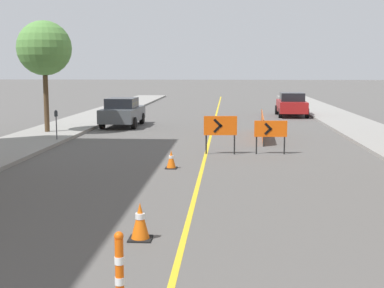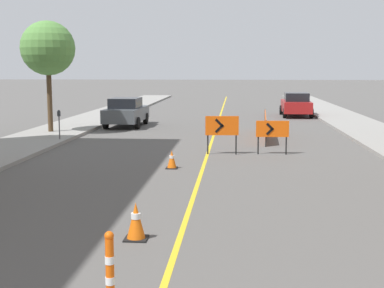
{
  "view_description": "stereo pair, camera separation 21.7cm",
  "coord_description": "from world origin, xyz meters",
  "px_view_note": "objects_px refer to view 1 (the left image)",
  "views": [
    {
      "loc": [
        0.82,
        1.44,
        3.22
      ],
      "look_at": [
        -0.23,
        16.99,
        1.0
      ],
      "focal_mm": 50.0,
      "sensor_mm": 36.0,
      "label": 1
    },
    {
      "loc": [
        1.03,
        1.45,
        3.22
      ],
      "look_at": [
        -0.23,
        16.99,
        1.0
      ],
      "focal_mm": 50.0,
      "sensor_mm": 36.0,
      "label": 2
    }
  ],
  "objects_px": {
    "traffic_cone_third": "(171,160)",
    "arrow_barricade_secondary": "(271,130)",
    "parked_car_curb_mid": "(292,104)",
    "parking_meter_near_curb": "(56,119)",
    "delineator_post_front": "(120,281)",
    "street_tree_left_near": "(44,49)",
    "arrow_barricade_primary": "(220,127)",
    "parked_car_curb_near": "(123,112)",
    "traffic_cone_second": "(140,221)"
  },
  "relations": [
    {
      "from": "traffic_cone_third",
      "to": "arrow_barricade_secondary",
      "type": "distance_m",
      "value": 4.69
    },
    {
      "from": "parked_car_curb_mid",
      "to": "parking_meter_near_curb",
      "type": "xyz_separation_m",
      "value": [
        -11.69,
        -13.62,
        0.25
      ]
    },
    {
      "from": "delineator_post_front",
      "to": "street_tree_left_near",
      "type": "relative_size",
      "value": 0.22
    },
    {
      "from": "arrow_barricade_secondary",
      "to": "street_tree_left_near",
      "type": "bearing_deg",
      "value": 150.73
    },
    {
      "from": "parked_car_curb_mid",
      "to": "parking_meter_near_curb",
      "type": "distance_m",
      "value": 17.96
    },
    {
      "from": "arrow_barricade_primary",
      "to": "arrow_barricade_secondary",
      "type": "height_order",
      "value": "arrow_barricade_primary"
    },
    {
      "from": "parking_meter_near_curb",
      "to": "street_tree_left_near",
      "type": "distance_m",
      "value": 4.39
    },
    {
      "from": "parked_car_curb_near",
      "to": "arrow_barricade_primary",
      "type": "bearing_deg",
      "value": -58.18
    },
    {
      "from": "arrow_barricade_secondary",
      "to": "street_tree_left_near",
      "type": "height_order",
      "value": "street_tree_left_near"
    },
    {
      "from": "traffic_cone_second",
      "to": "delineator_post_front",
      "type": "xyz_separation_m",
      "value": [
        0.26,
        -3.18,
        0.14
      ]
    },
    {
      "from": "parked_car_curb_near",
      "to": "arrow_barricade_secondary",
      "type": "bearing_deg",
      "value": -49.91
    },
    {
      "from": "arrow_barricade_secondary",
      "to": "parking_meter_near_curb",
      "type": "height_order",
      "value": "parking_meter_near_curb"
    },
    {
      "from": "traffic_cone_second",
      "to": "arrow_barricade_secondary",
      "type": "xyz_separation_m",
      "value": [
        3.24,
        10.37,
        0.56
      ]
    },
    {
      "from": "traffic_cone_third",
      "to": "parking_meter_near_curb",
      "type": "height_order",
      "value": "parking_meter_near_curb"
    },
    {
      "from": "street_tree_left_near",
      "to": "parked_car_curb_near",
      "type": "bearing_deg",
      "value": 52.25
    },
    {
      "from": "parking_meter_near_curb",
      "to": "traffic_cone_second",
      "type": "bearing_deg",
      "value": -65.85
    },
    {
      "from": "arrow_barricade_primary",
      "to": "parked_car_curb_mid",
      "type": "relative_size",
      "value": 0.33
    },
    {
      "from": "traffic_cone_second",
      "to": "arrow_barricade_primary",
      "type": "bearing_deg",
      "value": 82.44
    },
    {
      "from": "traffic_cone_second",
      "to": "arrow_barricade_primary",
      "type": "distance_m",
      "value": 10.33
    },
    {
      "from": "traffic_cone_third",
      "to": "parked_car_curb_mid",
      "type": "height_order",
      "value": "parked_car_curb_mid"
    },
    {
      "from": "traffic_cone_third",
      "to": "delineator_post_front",
      "type": "height_order",
      "value": "delineator_post_front"
    },
    {
      "from": "traffic_cone_second",
      "to": "street_tree_left_near",
      "type": "relative_size",
      "value": 0.13
    },
    {
      "from": "arrow_barricade_primary",
      "to": "street_tree_left_near",
      "type": "distance_m",
      "value": 10.61
    },
    {
      "from": "traffic_cone_third",
      "to": "delineator_post_front",
      "type": "distance_m",
      "value": 10.42
    },
    {
      "from": "parked_car_curb_mid",
      "to": "street_tree_left_near",
      "type": "relative_size",
      "value": 0.82
    },
    {
      "from": "arrow_barricade_secondary",
      "to": "parking_meter_near_curb",
      "type": "distance_m",
      "value": 9.39
    },
    {
      "from": "arrow_barricade_secondary",
      "to": "parked_car_curb_mid",
      "type": "height_order",
      "value": "parked_car_curb_mid"
    },
    {
      "from": "traffic_cone_second",
      "to": "delineator_post_front",
      "type": "relative_size",
      "value": 0.62
    },
    {
      "from": "arrow_barricade_primary",
      "to": "parking_meter_near_curb",
      "type": "relative_size",
      "value": 1.13
    },
    {
      "from": "arrow_barricade_primary",
      "to": "street_tree_left_near",
      "type": "bearing_deg",
      "value": 142.33
    },
    {
      "from": "arrow_barricade_primary",
      "to": "street_tree_left_near",
      "type": "xyz_separation_m",
      "value": [
        -8.53,
        5.5,
        3.11
      ]
    },
    {
      "from": "arrow_barricade_secondary",
      "to": "parked_car_curb_near",
      "type": "distance_m",
      "value": 11.82
    },
    {
      "from": "arrow_barricade_primary",
      "to": "arrow_barricade_secondary",
      "type": "relative_size",
      "value": 1.14
    },
    {
      "from": "arrow_barricade_primary",
      "to": "parked_car_curb_mid",
      "type": "xyz_separation_m",
      "value": [
        4.54,
        16.34,
        -0.23
      ]
    },
    {
      "from": "traffic_cone_second",
      "to": "traffic_cone_third",
      "type": "xyz_separation_m",
      "value": [
        -0.18,
        7.23,
        -0.06
      ]
    },
    {
      "from": "traffic_cone_third",
      "to": "parked_car_curb_mid",
      "type": "relative_size",
      "value": 0.14
    },
    {
      "from": "traffic_cone_third",
      "to": "arrow_barricade_secondary",
      "type": "height_order",
      "value": "arrow_barricade_secondary"
    },
    {
      "from": "parked_car_curb_near",
      "to": "street_tree_left_near",
      "type": "height_order",
      "value": "street_tree_left_near"
    },
    {
      "from": "arrow_barricade_secondary",
      "to": "arrow_barricade_primary",
      "type": "bearing_deg",
      "value": -177.42
    },
    {
      "from": "arrow_barricade_primary",
      "to": "parking_meter_near_curb",
      "type": "bearing_deg",
      "value": 154.35
    },
    {
      "from": "parked_car_curb_near",
      "to": "parked_car_curb_mid",
      "type": "relative_size",
      "value": 1.0
    },
    {
      "from": "arrow_barricade_primary",
      "to": "delineator_post_front",
      "type": "bearing_deg",
      "value": -99.56
    },
    {
      "from": "parked_car_curb_near",
      "to": "street_tree_left_near",
      "type": "distance_m",
      "value": 5.9
    },
    {
      "from": "arrow_barricade_secondary",
      "to": "delineator_post_front",
      "type": "bearing_deg",
      "value": -104.53
    },
    {
      "from": "traffic_cone_third",
      "to": "delineator_post_front",
      "type": "bearing_deg",
      "value": -87.58
    },
    {
      "from": "delineator_post_front",
      "to": "parked_car_curb_near",
      "type": "relative_size",
      "value": 0.27
    },
    {
      "from": "arrow_barricade_secondary",
      "to": "street_tree_left_near",
      "type": "relative_size",
      "value": 0.24
    },
    {
      "from": "parked_car_curb_near",
      "to": "street_tree_left_near",
      "type": "bearing_deg",
      "value": -126.69
    },
    {
      "from": "delineator_post_front",
      "to": "arrow_barricade_secondary",
      "type": "relative_size",
      "value": 0.91
    },
    {
      "from": "traffic_cone_second",
      "to": "parked_car_curb_mid",
      "type": "xyz_separation_m",
      "value": [
        5.89,
        26.55,
        0.44
      ]
    }
  ]
}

